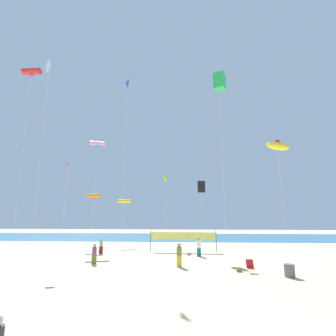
{
  "coord_description": "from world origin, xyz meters",
  "views": [
    {
      "loc": [
        2.19,
        -16.84,
        4.01
      ],
      "look_at": [
        0.6,
        7.23,
        8.62
      ],
      "focal_mm": 26.85,
      "sensor_mm": 36.0,
      "label": 1
    }
  ],
  "objects_px": {
    "beach_handbag": "(239,270)",
    "kite_blue_delta": "(127,84)",
    "volleyball_net": "(183,237)",
    "folding_beach_chair": "(250,266)",
    "kite_red_tube": "(31,72)",
    "kite_pink_tube": "(97,144)",
    "beachgoer_olive_shirt": "(179,254)",
    "beachgoer_white_shirt": "(199,246)",
    "kite_yellow_inflatable": "(278,146)",
    "kite_red_diamond": "(67,165)",
    "kite_green_box": "(219,82)",
    "kite_yellow_tube": "(124,201)",
    "kite_white_delta": "(49,67)",
    "kite_black_box": "(201,187)",
    "beachgoer_sage_shirt": "(101,245)",
    "kite_orange_tube": "(94,196)",
    "beachgoer_plum_shirt": "(94,253)",
    "trash_barrel": "(290,271)",
    "kite_lime_tube": "(165,178)"
  },
  "relations": [
    {
      "from": "beachgoer_plum_shirt",
      "to": "kite_orange_tube",
      "type": "height_order",
      "value": "kite_orange_tube"
    },
    {
      "from": "beachgoer_olive_shirt",
      "to": "kite_blue_delta",
      "type": "distance_m",
      "value": 20.21
    },
    {
      "from": "beachgoer_white_shirt",
      "to": "trash_barrel",
      "type": "relative_size",
      "value": 2.2
    },
    {
      "from": "kite_yellow_inflatable",
      "to": "kite_yellow_tube",
      "type": "bearing_deg",
      "value": 133.54
    },
    {
      "from": "beachgoer_sage_shirt",
      "to": "kite_yellow_tube",
      "type": "height_order",
      "value": "kite_yellow_tube"
    },
    {
      "from": "kite_red_diamond",
      "to": "kite_lime_tube",
      "type": "bearing_deg",
      "value": 60.35
    },
    {
      "from": "beachgoer_olive_shirt",
      "to": "kite_pink_tube",
      "type": "relative_size",
      "value": 0.13
    },
    {
      "from": "beachgoer_olive_shirt",
      "to": "kite_red_tube",
      "type": "bearing_deg",
      "value": 159.05
    },
    {
      "from": "kite_white_delta",
      "to": "beach_handbag",
      "type": "bearing_deg",
      "value": 3.01
    },
    {
      "from": "folding_beach_chair",
      "to": "beach_handbag",
      "type": "distance_m",
      "value": 0.88
    },
    {
      "from": "trash_barrel",
      "to": "volleyball_net",
      "type": "xyz_separation_m",
      "value": [
        -7.19,
        11.52,
        1.21
      ]
    },
    {
      "from": "trash_barrel",
      "to": "volleyball_net",
      "type": "bearing_deg",
      "value": 121.98
    },
    {
      "from": "beachgoer_white_shirt",
      "to": "kite_yellow_inflatable",
      "type": "height_order",
      "value": "kite_yellow_inflatable"
    },
    {
      "from": "beachgoer_plum_shirt",
      "to": "trash_barrel",
      "type": "xyz_separation_m",
      "value": [
        14.75,
        -3.88,
        -0.47
      ]
    },
    {
      "from": "kite_red_diamond",
      "to": "kite_black_box",
      "type": "bearing_deg",
      "value": 20.35
    },
    {
      "from": "beachgoer_sage_shirt",
      "to": "kite_black_box",
      "type": "height_order",
      "value": "kite_black_box"
    },
    {
      "from": "beachgoer_white_shirt",
      "to": "kite_yellow_inflatable",
      "type": "distance_m",
      "value": 12.58
    },
    {
      "from": "kite_pink_tube",
      "to": "beachgoer_olive_shirt",
      "type": "bearing_deg",
      "value": -48.15
    },
    {
      "from": "kite_blue_delta",
      "to": "kite_green_box",
      "type": "distance_m",
      "value": 12.87
    },
    {
      "from": "beachgoer_olive_shirt",
      "to": "kite_red_diamond",
      "type": "height_order",
      "value": "kite_red_diamond"
    },
    {
      "from": "beachgoer_olive_shirt",
      "to": "kite_yellow_tube",
      "type": "xyz_separation_m",
      "value": [
        -8.21,
        14.76,
        5.1
      ]
    },
    {
      "from": "kite_red_tube",
      "to": "kite_pink_tube",
      "type": "xyz_separation_m",
      "value": [
        1.25,
        14.65,
        -2.61
      ]
    },
    {
      "from": "kite_lime_tube",
      "to": "beachgoer_white_shirt",
      "type": "bearing_deg",
      "value": -65.48
    },
    {
      "from": "kite_blue_delta",
      "to": "kite_white_delta",
      "type": "height_order",
      "value": "kite_blue_delta"
    },
    {
      "from": "kite_white_delta",
      "to": "beachgoer_plum_shirt",
      "type": "bearing_deg",
      "value": 41.4
    },
    {
      "from": "beachgoer_olive_shirt",
      "to": "kite_yellow_tube",
      "type": "distance_m",
      "value": 17.64
    },
    {
      "from": "beachgoer_white_shirt",
      "to": "volleyball_net",
      "type": "relative_size",
      "value": 0.24
    },
    {
      "from": "kite_black_box",
      "to": "kite_blue_delta",
      "type": "bearing_deg",
      "value": 176.64
    },
    {
      "from": "beach_handbag",
      "to": "kite_black_box",
      "type": "height_order",
      "value": "kite_black_box"
    },
    {
      "from": "beach_handbag",
      "to": "kite_white_delta",
      "type": "distance_m",
      "value": 22.59
    },
    {
      "from": "beach_handbag",
      "to": "kite_yellow_inflatable",
      "type": "distance_m",
      "value": 9.75
    },
    {
      "from": "kite_yellow_inflatable",
      "to": "kite_green_box",
      "type": "bearing_deg",
      "value": 174.41
    },
    {
      "from": "kite_red_tube",
      "to": "kite_black_box",
      "type": "xyz_separation_m",
      "value": [
        15.76,
        6.16,
        -10.09
      ]
    },
    {
      "from": "kite_pink_tube",
      "to": "kite_red_diamond",
      "type": "xyz_separation_m",
      "value": [
        2.1,
        -13.09,
        -5.9
      ]
    },
    {
      "from": "beachgoer_sage_shirt",
      "to": "kite_orange_tube",
      "type": "xyz_separation_m",
      "value": [
        -2.75,
        4.45,
        5.68
      ]
    },
    {
      "from": "beachgoer_white_shirt",
      "to": "kite_red_tube",
      "type": "relative_size",
      "value": 0.11
    },
    {
      "from": "kite_red_tube",
      "to": "kite_pink_tube",
      "type": "bearing_deg",
      "value": 85.1
    },
    {
      "from": "kite_pink_tube",
      "to": "kite_orange_tube",
      "type": "relative_size",
      "value": 2.17
    },
    {
      "from": "folding_beach_chair",
      "to": "kite_pink_tube",
      "type": "relative_size",
      "value": 0.06
    },
    {
      "from": "beachgoer_white_shirt",
      "to": "beachgoer_olive_shirt",
      "type": "bearing_deg",
      "value": -61.95
    },
    {
      "from": "volleyball_net",
      "to": "folding_beach_chair",
      "type": "bearing_deg",
      "value": -64.52
    },
    {
      "from": "beach_handbag",
      "to": "kite_red_diamond",
      "type": "distance_m",
      "value": 16.95
    },
    {
      "from": "kite_red_diamond",
      "to": "beachgoer_olive_shirt",
      "type": "bearing_deg",
      "value": -3.29
    },
    {
      "from": "beach_handbag",
      "to": "kite_blue_delta",
      "type": "distance_m",
      "value": 23.1
    },
    {
      "from": "beach_handbag",
      "to": "kite_blue_delta",
      "type": "height_order",
      "value": "kite_blue_delta"
    },
    {
      "from": "beachgoer_plum_shirt",
      "to": "kite_red_diamond",
      "type": "xyz_separation_m",
      "value": [
        -2.83,
        -0.32,
        7.69
      ]
    },
    {
      "from": "beachgoer_white_shirt",
      "to": "beachgoer_sage_shirt",
      "type": "bearing_deg",
      "value": -139.58
    },
    {
      "from": "kite_blue_delta",
      "to": "beachgoer_sage_shirt",
      "type": "bearing_deg",
      "value": 158.58
    },
    {
      "from": "beachgoer_white_shirt",
      "to": "kite_red_diamond",
      "type": "xyz_separation_m",
      "value": [
        -12.03,
        -4.82,
        7.6
      ]
    },
    {
      "from": "folding_beach_chair",
      "to": "kite_black_box",
      "type": "distance_m",
      "value": 10.0
    }
  ]
}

